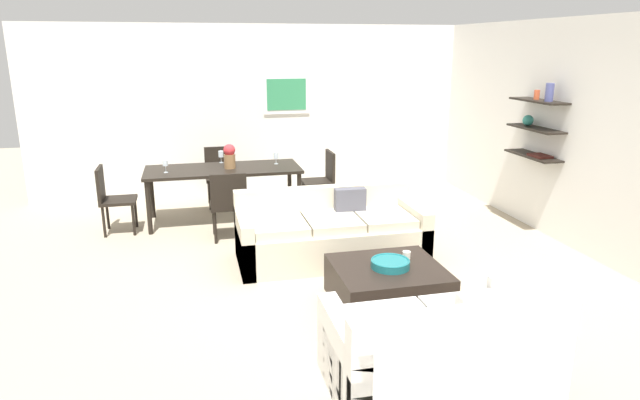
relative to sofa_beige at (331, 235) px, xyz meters
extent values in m
plane|color=tan|center=(-0.06, -0.34, -0.29)|extent=(18.00, 18.00, 0.00)
cube|color=silver|center=(0.24, 3.19, 1.06)|extent=(8.40, 0.06, 2.70)
cube|color=white|center=(0.06, 3.15, 1.32)|extent=(0.75, 0.02, 0.62)
cube|color=#338C59|center=(0.06, 3.13, 1.32)|extent=(0.64, 0.01, 0.50)
cube|color=silver|center=(2.97, 0.26, 1.06)|extent=(0.06, 8.20, 2.70)
cube|color=black|center=(2.80, 0.43, 1.41)|extent=(0.28, 0.90, 0.02)
cube|color=black|center=(2.80, 0.43, 1.06)|extent=(0.28, 0.90, 0.02)
cube|color=black|center=(2.80, 0.43, 0.71)|extent=(0.28, 0.90, 0.02)
cylinder|color=#4C518C|center=(2.80, 0.23, 1.53)|extent=(0.10, 0.10, 0.22)
sphere|color=teal|center=(2.80, 0.61, 1.14)|extent=(0.14, 0.14, 0.14)
cylinder|color=#D85933|center=(2.80, 0.48, 1.48)|extent=(0.07, 0.07, 0.12)
cube|color=#4C1E19|center=(2.80, 0.28, 0.73)|extent=(0.20, 0.28, 0.03)
cube|color=beige|center=(0.00, -0.04, -0.08)|extent=(2.10, 0.90, 0.42)
cube|color=beige|center=(0.00, 0.33, 0.31)|extent=(2.10, 0.16, 0.36)
cube|color=beige|center=(-0.98, -0.04, 0.01)|extent=(0.14, 0.90, 0.60)
cube|color=beige|center=(0.98, -0.04, 0.01)|extent=(0.14, 0.90, 0.60)
cube|color=beige|center=(-0.61, -0.08, 0.18)|extent=(0.59, 0.70, 0.10)
cube|color=beige|center=(0.00, -0.08, 0.18)|extent=(0.59, 0.70, 0.10)
cube|color=beige|center=(0.60, -0.08, 0.18)|extent=(0.59, 0.70, 0.10)
cube|color=#4C4C56|center=(0.27, 0.15, 0.31)|extent=(0.36, 0.13, 0.36)
cube|color=white|center=(0.12, -2.56, -0.08)|extent=(1.54, 0.90, 0.42)
cube|color=white|center=(0.12, -2.93, 0.31)|extent=(1.54, 0.16, 0.36)
cube|color=white|center=(0.82, -2.56, 0.01)|extent=(0.14, 0.90, 0.60)
cube|color=white|center=(-0.58, -2.56, 0.01)|extent=(0.14, 0.90, 0.60)
cube|color=white|center=(0.44, -2.52, 0.18)|extent=(0.61, 0.70, 0.10)
cube|color=white|center=(-0.19, -2.52, 0.18)|extent=(0.61, 0.70, 0.10)
cube|color=white|center=(0.35, -2.75, 0.31)|extent=(0.36, 0.13, 0.36)
cube|color=black|center=(0.24, -1.24, -0.10)|extent=(1.01, 0.93, 0.38)
cylinder|color=#19666B|center=(0.25, -1.27, 0.12)|extent=(0.36, 0.36, 0.07)
torus|color=#19666B|center=(0.25, -1.27, 0.16)|extent=(0.37, 0.37, 0.02)
cylinder|color=silver|center=(0.48, -1.10, 0.12)|extent=(0.08, 0.08, 0.07)
cube|color=black|center=(-1.08, 1.75, 0.44)|extent=(2.10, 0.87, 0.04)
cylinder|color=black|center=(-2.07, 1.38, 0.06)|extent=(0.06, 0.06, 0.71)
cylinder|color=black|center=(-0.09, 1.38, 0.06)|extent=(0.06, 0.06, 0.71)
cylinder|color=black|center=(-2.07, 2.13, 0.06)|extent=(0.06, 0.06, 0.71)
cylinder|color=black|center=(-0.09, 2.13, 0.06)|extent=(0.06, 0.06, 0.71)
cube|color=black|center=(-1.08, 1.00, 0.14)|extent=(0.44, 0.44, 0.04)
cube|color=black|center=(-1.08, 0.80, 0.37)|extent=(0.44, 0.04, 0.43)
cylinder|color=black|center=(-0.90, 1.18, -0.09)|extent=(0.04, 0.04, 0.41)
cylinder|color=black|center=(-1.26, 1.18, -0.09)|extent=(0.04, 0.04, 0.41)
cylinder|color=black|center=(-0.90, 0.82, -0.09)|extent=(0.04, 0.04, 0.41)
cylinder|color=black|center=(-1.26, 0.82, -0.09)|extent=(0.04, 0.04, 0.41)
cube|color=black|center=(-1.08, 2.51, 0.14)|extent=(0.44, 0.44, 0.04)
cube|color=black|center=(-1.08, 2.71, 0.37)|extent=(0.44, 0.04, 0.43)
cylinder|color=black|center=(-1.26, 2.33, -0.09)|extent=(0.04, 0.04, 0.41)
cylinder|color=black|center=(-0.90, 2.33, -0.09)|extent=(0.04, 0.04, 0.41)
cylinder|color=black|center=(-1.26, 2.69, -0.09)|extent=(0.04, 0.04, 0.41)
cylinder|color=black|center=(-0.90, 2.69, -0.09)|extent=(0.04, 0.04, 0.41)
cube|color=black|center=(0.29, 1.95, 0.14)|extent=(0.44, 0.44, 0.04)
cube|color=black|center=(0.49, 1.95, 0.37)|extent=(0.04, 0.44, 0.43)
cylinder|color=black|center=(0.11, 2.13, -0.09)|extent=(0.04, 0.04, 0.41)
cylinder|color=black|center=(0.11, 1.77, -0.09)|extent=(0.04, 0.04, 0.41)
cylinder|color=black|center=(0.47, 2.13, -0.09)|extent=(0.04, 0.04, 0.41)
cylinder|color=black|center=(0.47, 1.77, -0.09)|extent=(0.04, 0.04, 0.41)
cube|color=black|center=(-2.45, 1.56, 0.14)|extent=(0.44, 0.44, 0.04)
cube|color=black|center=(-2.65, 1.56, 0.37)|extent=(0.04, 0.44, 0.43)
cylinder|color=black|center=(-2.27, 1.38, -0.09)|extent=(0.04, 0.04, 0.41)
cylinder|color=black|center=(-2.27, 1.74, -0.09)|extent=(0.04, 0.04, 0.41)
cylinder|color=black|center=(-2.63, 1.38, -0.09)|extent=(0.04, 0.04, 0.41)
cylinder|color=black|center=(-2.63, 1.74, -0.09)|extent=(0.04, 0.04, 0.41)
cylinder|color=silver|center=(-1.83, 1.64, 0.46)|extent=(0.06, 0.06, 0.01)
cylinder|color=silver|center=(-1.83, 1.64, 0.51)|extent=(0.01, 0.01, 0.09)
cylinder|color=silver|center=(-1.83, 1.64, 0.59)|extent=(0.07, 0.07, 0.07)
cylinder|color=silver|center=(-0.33, 1.86, 0.46)|extent=(0.06, 0.06, 0.01)
cylinder|color=silver|center=(-0.33, 1.86, 0.50)|extent=(0.01, 0.01, 0.07)
cylinder|color=silver|center=(-0.33, 1.86, 0.58)|extent=(0.07, 0.07, 0.09)
cylinder|color=silver|center=(-1.08, 2.13, 0.46)|extent=(0.06, 0.06, 0.01)
cylinder|color=silver|center=(-1.08, 2.13, 0.50)|extent=(0.01, 0.01, 0.08)
cylinder|color=silver|center=(-1.08, 2.13, 0.58)|extent=(0.07, 0.07, 0.09)
cylinder|color=olive|center=(-0.98, 1.72, 0.55)|extent=(0.16, 0.16, 0.19)
sphere|color=red|center=(-0.98, 1.72, 0.71)|extent=(0.16, 0.16, 0.16)
camera|label=1|loc=(-1.49, -5.78, 2.08)|focal=31.11mm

